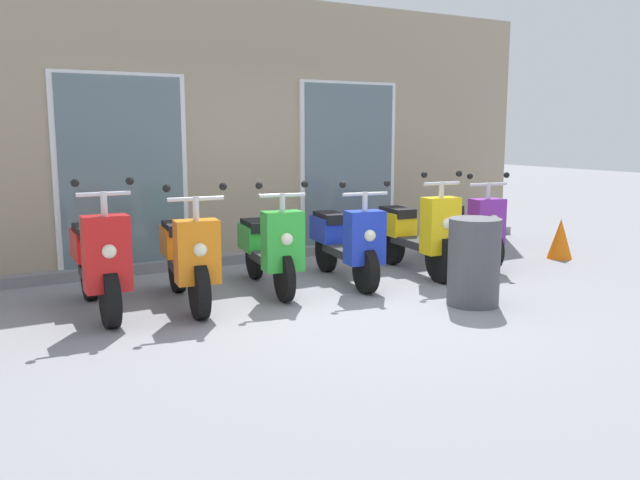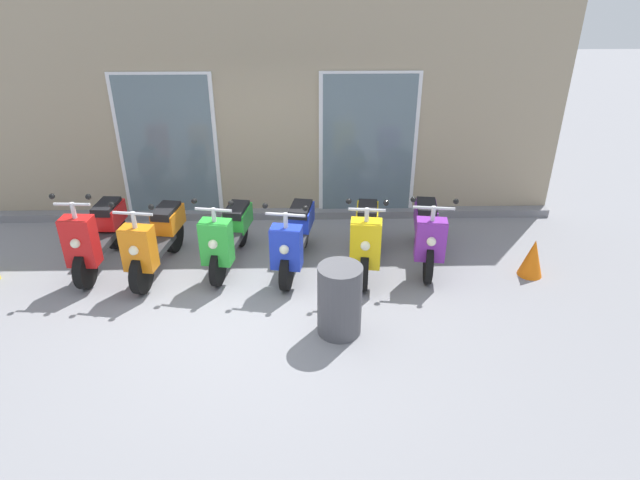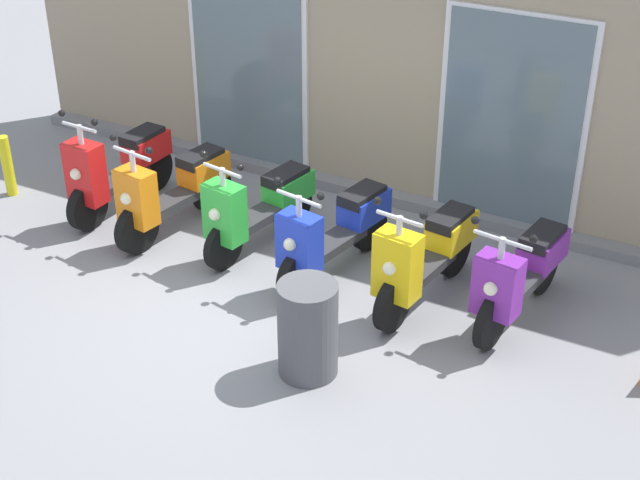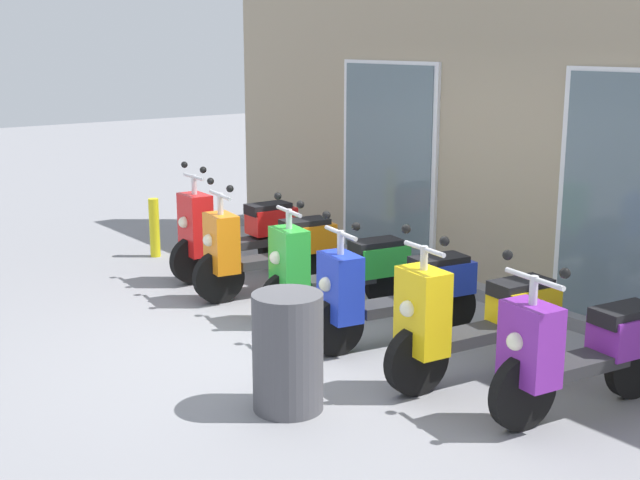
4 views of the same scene
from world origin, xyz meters
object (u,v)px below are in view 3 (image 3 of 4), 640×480
object	(u,v)px
scooter_red	(118,168)
scooter_blue	(334,231)
trash_bin	(308,329)
scooter_green	(258,205)
scooter_orange	(173,190)
scooter_yellow	(425,256)
curb_bollard	(8,166)
scooter_purple	(521,273)

from	to	relation	value
scooter_red	scooter_blue	distance (m)	2.63
scooter_blue	trash_bin	xyz separation A→B (m)	(0.52, -1.46, -0.04)
scooter_red	scooter_green	distance (m)	1.74
scooter_red	scooter_orange	distance (m)	0.81
scooter_yellow	curb_bollard	xyz separation A→B (m)	(-4.90, -0.19, -0.13)
scooter_blue	trash_bin	world-z (taller)	scooter_blue
scooter_orange	trash_bin	distance (m)	2.74
scooter_red	scooter_purple	xyz separation A→B (m)	(4.42, 0.04, -0.02)
scooter_orange	trash_bin	world-z (taller)	scooter_orange
trash_bin	scooter_purple	bearing A→B (deg)	50.62
scooter_blue	scooter_yellow	distance (m)	0.95
scooter_purple	curb_bollard	bearing A→B (deg)	-176.62
scooter_yellow	scooter_purple	distance (m)	0.86
trash_bin	scooter_orange	bearing A→B (deg)	149.08
scooter_yellow	scooter_red	bearing A→B (deg)	178.29
scooter_yellow	trash_bin	bearing A→B (deg)	-107.00
scooter_red	scooter_green	size ratio (longest dim) A/B	1.00
scooter_red	scooter_green	bearing A→B (deg)	1.04
scooter_orange	scooter_green	bearing A→B (deg)	8.49
scooter_blue	trash_bin	bearing A→B (deg)	-70.41
scooter_green	scooter_blue	bearing A→B (deg)	-5.42
scooter_green	trash_bin	bearing A→B (deg)	-47.59
curb_bollard	trash_bin	world-z (taller)	trash_bin
scooter_green	scooter_purple	xyz separation A→B (m)	(2.69, 0.01, 0.00)
scooter_red	curb_bollard	bearing A→B (deg)	-167.24
scooter_red	curb_bollard	xyz separation A→B (m)	(-1.32, -0.30, -0.14)
scooter_green	curb_bollard	size ratio (longest dim) A/B	2.24
scooter_red	trash_bin	xyz separation A→B (m)	(3.15, -1.51, -0.07)
scooter_green	scooter_orange	bearing A→B (deg)	-171.51
scooter_yellow	curb_bollard	size ratio (longest dim) A/B	2.33
curb_bollard	scooter_purple	bearing A→B (deg)	3.38
scooter_orange	scooter_yellow	size ratio (longest dim) A/B	0.98
curb_bollard	trash_bin	xyz separation A→B (m)	(4.47, -1.22, 0.07)
scooter_purple	scooter_yellow	bearing A→B (deg)	-170.11
scooter_red	scooter_orange	world-z (taller)	scooter_red
scooter_blue	scooter_yellow	size ratio (longest dim) A/B	0.99
scooter_green	scooter_yellow	bearing A→B (deg)	-4.31
scooter_red	trash_bin	world-z (taller)	scooter_red
scooter_green	curb_bollard	distance (m)	3.07
scooter_purple	curb_bollard	size ratio (longest dim) A/B	2.26
scooter_orange	scooter_blue	bearing A→B (deg)	1.73
scooter_orange	scooter_yellow	distance (m)	2.78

